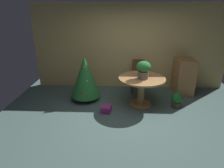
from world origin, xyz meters
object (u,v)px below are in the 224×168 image
Objects in this scene: round_dining_table at (141,85)px; potted_plant at (177,100)px; flower_vase at (143,69)px; gift_box_purple at (106,109)px; wooden_cabinet at (184,77)px; holiday_tree at (85,77)px; wooden_chair_far at (138,75)px.

potted_plant is at bearing -6.37° from round_dining_table.
gift_box_purple is at bearing -159.11° from flower_vase.
flower_vase is 1.68m from wooden_cabinet.
round_dining_table is at bearing -9.85° from holiday_tree.
round_dining_table is 1.58m from wooden_cabinet.
round_dining_table is 4.03× the size of gift_box_purple.
wooden_cabinet reaches higher than gift_box_purple.
holiday_tree reaches higher than gift_box_purple.
flower_vase is at bearing -145.86° from wooden_cabinet.
gift_box_purple is 0.28× the size of wooden_cabinet.
flower_vase reaches higher than wooden_chair_far.
wooden_cabinet is (2.86, 0.56, -0.16)m from holiday_tree.
holiday_tree is (-1.51, 0.26, 0.12)m from round_dining_table.
holiday_tree is at bearing 171.46° from potted_plant.
holiday_tree reaches higher than wooden_cabinet.
potted_plant is (0.90, -0.03, -0.81)m from flower_vase.
flower_vase is 0.42× the size of wooden_cabinet.
flower_vase is 1.60m from holiday_tree.
holiday_tree is at bearing 167.48° from flower_vase.
wooden_chair_far reaches higher than round_dining_table.
gift_box_purple is (-0.89, -1.38, -0.46)m from wooden_chair_far.
holiday_tree is at bearing 170.15° from round_dining_table.
round_dining_table is 0.96m from wooden_chair_far.
flower_vase is 1.35m from gift_box_purple.
wooden_cabinet is (1.33, 0.90, -0.50)m from flower_vase.
gift_box_purple is 2.60m from wooden_cabinet.
wooden_cabinet is at bearing 11.15° from holiday_tree.
gift_box_purple is at bearing -154.66° from round_dining_table.
flower_vase is at bearing -80.05° from round_dining_table.
round_dining_table is 2.89× the size of potted_plant.
wooden_cabinet is at bearing 65.29° from potted_plant.
potted_plant is at bearing -8.54° from holiday_tree.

